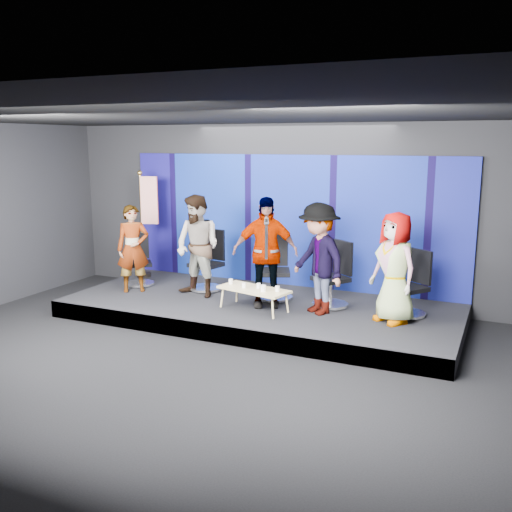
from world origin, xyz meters
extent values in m
plane|color=black|center=(0.00, 0.00, 0.00)|extent=(10.00, 10.00, 0.00)
cube|color=black|center=(0.00, 4.00, 1.75)|extent=(10.00, 0.02, 3.50)
cube|color=black|center=(0.00, 0.00, 3.50)|extent=(10.00, 8.00, 0.02)
cube|color=black|center=(0.00, 2.50, 0.15)|extent=(7.00, 3.00, 0.30)
cube|color=#120752|center=(0.00, 3.95, 1.60)|extent=(7.00, 0.08, 2.60)
cylinder|color=silver|center=(-2.71, 2.64, 0.33)|extent=(0.82, 0.82, 0.06)
cylinder|color=silver|center=(-2.71, 2.64, 0.55)|extent=(0.07, 0.07, 0.39)
cube|color=black|center=(-2.71, 2.64, 0.75)|extent=(0.65, 0.65, 0.07)
cube|color=black|center=(-2.86, 2.82, 1.07)|extent=(0.36, 0.31, 0.53)
imported|color=black|center=(-2.54, 2.22, 1.14)|extent=(0.73, 0.70, 1.67)
cylinder|color=silver|center=(-1.31, 2.86, 0.33)|extent=(0.78, 0.78, 0.07)
cylinder|color=silver|center=(-1.31, 2.86, 0.59)|extent=(0.08, 0.08, 0.44)
cube|color=black|center=(-1.31, 2.86, 0.81)|extent=(0.63, 0.63, 0.08)
cube|color=black|center=(-1.25, 3.11, 1.17)|extent=(0.49, 0.16, 0.61)
imported|color=black|center=(-1.22, 2.41, 1.25)|extent=(1.05, 0.90, 1.90)
cylinder|color=silver|center=(0.17, 2.78, 0.33)|extent=(0.88, 0.88, 0.07)
cylinder|color=silver|center=(0.17, 2.78, 0.59)|extent=(0.08, 0.08, 0.45)
cube|color=black|center=(0.17, 2.78, 0.82)|extent=(0.71, 0.71, 0.08)
cube|color=black|center=(0.07, 3.03, 1.18)|extent=(0.47, 0.25, 0.62)
imported|color=black|center=(0.17, 2.33, 1.27)|extent=(1.23, 0.88, 1.93)
cylinder|color=silver|center=(1.24, 2.75, 0.33)|extent=(0.91, 0.91, 0.07)
cylinder|color=silver|center=(1.24, 2.75, 0.58)|extent=(0.08, 0.08, 0.43)
cube|color=black|center=(1.24, 2.75, 0.80)|extent=(0.73, 0.73, 0.08)
cube|color=black|center=(1.39, 2.96, 1.16)|extent=(0.42, 0.32, 0.60)
imported|color=black|center=(1.15, 2.31, 1.24)|extent=(1.39, 1.27, 1.87)
cylinder|color=silver|center=(2.57, 2.76, 0.33)|extent=(0.86, 0.86, 0.06)
cylinder|color=silver|center=(2.57, 2.76, 0.57)|extent=(0.07, 0.07, 0.41)
cube|color=black|center=(2.57, 2.76, 0.77)|extent=(0.69, 0.69, 0.07)
cube|color=black|center=(2.72, 2.96, 1.12)|extent=(0.40, 0.31, 0.57)
imported|color=black|center=(2.40, 2.34, 1.19)|extent=(1.04, 0.97, 1.78)
cube|color=tan|center=(0.10, 2.02, 0.66)|extent=(1.33, 0.79, 0.04)
cylinder|color=tan|center=(-0.48, 1.94, 0.47)|extent=(0.03, 0.03, 0.34)
cylinder|color=tan|center=(-0.38, 2.34, 0.47)|extent=(0.03, 0.03, 0.34)
cylinder|color=tan|center=(0.59, 1.69, 0.47)|extent=(0.03, 0.03, 0.34)
cylinder|color=tan|center=(0.68, 2.09, 0.47)|extent=(0.03, 0.03, 0.34)
cylinder|color=white|center=(-0.41, 2.14, 0.73)|extent=(0.07, 0.07, 0.09)
cylinder|color=white|center=(-0.07, 1.98, 0.73)|extent=(0.07, 0.07, 0.09)
cylinder|color=white|center=(0.17, 2.06, 0.73)|extent=(0.07, 0.07, 0.09)
cylinder|color=white|center=(0.33, 1.90, 0.74)|extent=(0.09, 0.09, 0.11)
cylinder|color=white|center=(0.54, 2.00, 0.73)|extent=(0.08, 0.08, 0.09)
cylinder|color=black|center=(-3.08, 3.29, 0.35)|extent=(0.30, 0.30, 0.09)
cylinder|color=#B48A39|center=(-3.08, 3.29, 1.43)|extent=(0.04, 0.04, 2.07)
sphere|color=#B48A39|center=(-3.08, 3.29, 2.51)|extent=(0.10, 0.10, 0.10)
cube|color=#AC1913|center=(-2.89, 3.32, 1.95)|extent=(0.36, 0.15, 0.99)
camera|label=1|loc=(4.02, -6.59, 3.15)|focal=40.00mm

